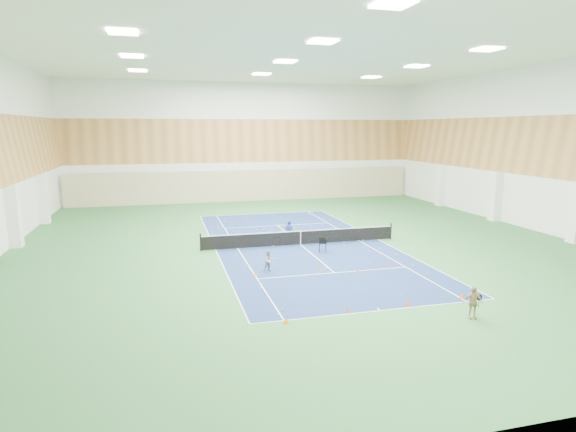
{
  "coord_description": "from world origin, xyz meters",
  "views": [
    {
      "loc": [
        -8.49,
        -29.17,
        7.45
      ],
      "look_at": [
        -0.93,
        -0.33,
        2.0
      ],
      "focal_mm": 30.0,
      "sensor_mm": 36.0,
      "label": 1
    }
  ],
  "objects_px": {
    "child_apron": "(473,302)",
    "tennis_net": "(301,236)",
    "ball_cart": "(323,245)",
    "coach": "(289,232)",
    "child_court": "(269,261)"
  },
  "relations": [
    {
      "from": "coach",
      "to": "child_court",
      "type": "xyz_separation_m",
      "value": [
        -2.65,
        -5.83,
        -0.19
      ]
    },
    {
      "from": "child_apron",
      "to": "ball_cart",
      "type": "height_order",
      "value": "child_apron"
    },
    {
      "from": "coach",
      "to": "child_apron",
      "type": "relative_size",
      "value": 1.17
    },
    {
      "from": "coach",
      "to": "child_court",
      "type": "relative_size",
      "value": 1.33
    },
    {
      "from": "tennis_net",
      "to": "child_apron",
      "type": "distance_m",
      "value": 13.89
    },
    {
      "from": "coach",
      "to": "child_apron",
      "type": "xyz_separation_m",
      "value": [
        3.79,
        -14.12,
        -0.11
      ]
    },
    {
      "from": "coach",
      "to": "ball_cart",
      "type": "relative_size",
      "value": 1.88
    },
    {
      "from": "child_apron",
      "to": "tennis_net",
      "type": "bearing_deg",
      "value": 118.13
    },
    {
      "from": "ball_cart",
      "to": "coach",
      "type": "bearing_deg",
      "value": 132.59
    },
    {
      "from": "tennis_net",
      "to": "coach",
      "type": "distance_m",
      "value": 0.88
    },
    {
      "from": "coach",
      "to": "child_court",
      "type": "height_order",
      "value": "coach"
    },
    {
      "from": "child_court",
      "to": "child_apron",
      "type": "distance_m",
      "value": 10.5
    },
    {
      "from": "tennis_net",
      "to": "coach",
      "type": "relative_size",
      "value": 8.28
    },
    {
      "from": "child_court",
      "to": "ball_cart",
      "type": "xyz_separation_m",
      "value": [
        4.05,
        3.13,
        -0.17
      ]
    },
    {
      "from": "coach",
      "to": "child_court",
      "type": "bearing_deg",
      "value": 85.94
    }
  ]
}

